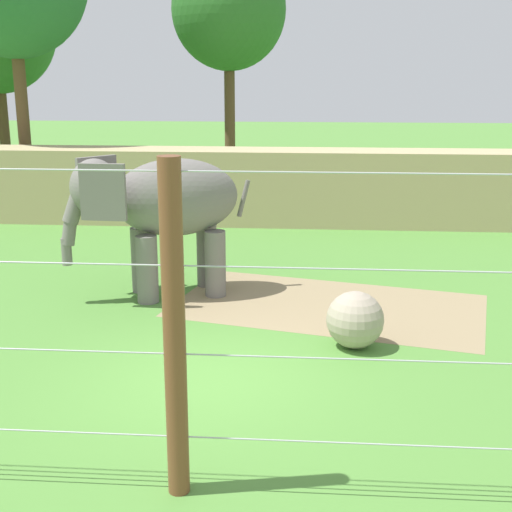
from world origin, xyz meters
TOP-DOWN VIEW (x-y plane):
  - ground_plane at (0.00, 0.00)m, footprint 120.00×120.00m
  - dirt_patch at (2.09, 3.98)m, footprint 7.24×5.10m
  - embankment_wall at (0.00, 12.48)m, footprint 36.00×1.80m
  - elephant at (-1.64, 4.48)m, footprint 4.03×2.61m
  - enrichment_ball at (2.51, 1.64)m, footprint 1.06×1.06m
  - cable_fence at (0.03, -3.18)m, footprint 12.44×0.26m
  - tree_far_left at (-1.76, 19.11)m, footprint 4.62×4.62m

SIDE VIEW (x-z plane):
  - ground_plane at x=0.00m, z-range 0.00..0.00m
  - dirt_patch at x=2.09m, z-range 0.00..0.01m
  - enrichment_ball at x=2.51m, z-range 0.00..1.06m
  - embankment_wall at x=0.00m, z-range 0.00..2.45m
  - cable_fence at x=0.03m, z-range 0.01..4.09m
  - elephant at x=-1.64m, z-range 0.51..3.68m
  - tree_far_left at x=-1.76m, z-range 2.42..12.20m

